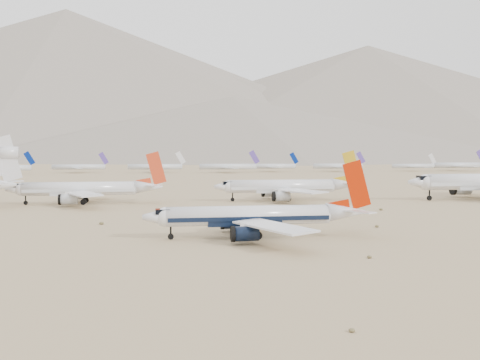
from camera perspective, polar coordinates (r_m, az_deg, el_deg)
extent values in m
plane|color=#9B7D5A|center=(101.80, 1.98, -5.50)|extent=(7000.00, 7000.00, 0.00)
cylinder|color=silver|center=(93.97, 0.92, -3.79)|extent=(28.90, 3.42, 3.42)
cube|color=black|center=(94.02, 0.92, -4.05)|extent=(28.32, 3.47, 0.77)
sphere|color=silver|center=(92.62, -7.94, -3.92)|extent=(3.42, 3.42, 3.42)
cube|color=black|center=(92.51, -8.26, -3.34)|extent=(2.39, 2.22, 0.85)
cone|color=silver|center=(98.55, 11.23, -3.38)|extent=(7.22, 3.42, 3.42)
cube|color=silver|center=(84.61, 3.59, -4.96)|extent=(11.16, 17.59, 0.53)
cube|color=silver|center=(95.92, 12.70, -3.31)|extent=(4.59, 6.00, 0.20)
cylinder|color=black|center=(87.05, 0.67, -5.75)|extent=(4.01, 2.46, 2.46)
cube|color=silver|center=(104.34, 1.18, -3.44)|extent=(11.16, 17.59, 0.53)
cube|color=silver|center=(102.09, 11.33, -2.92)|extent=(4.59, 6.00, 0.20)
cylinder|color=black|center=(100.95, -0.67, -4.54)|extent=(4.01, 2.46, 2.46)
cube|color=#AF1B00|center=(98.83, 12.35, -0.47)|extent=(5.48, 0.27, 9.02)
cylinder|color=black|center=(93.11, -7.40, -6.00)|extent=(1.02, 0.43, 1.02)
cylinder|color=black|center=(92.29, 1.91, -5.93)|extent=(1.43, 0.85, 1.43)
cylinder|color=black|center=(96.94, 1.38, -5.50)|extent=(1.43, 0.85, 1.43)
sphere|color=silver|center=(175.05, 19.21, -0.21)|extent=(4.99, 4.99, 4.99)
cube|color=black|center=(174.63, 19.01, 0.24)|extent=(3.50, 3.25, 1.25)
cube|color=silver|center=(199.58, 23.28, -0.16)|extent=(15.91, 25.07, 0.77)
cylinder|color=silver|center=(193.15, 22.57, -0.92)|extent=(5.72, 3.60, 3.60)
cylinder|color=black|center=(175.98, 19.55, -1.83)|extent=(1.50, 0.62, 1.50)
cylinder|color=silver|center=(165.10, 4.47, -0.65)|extent=(32.66, 3.97, 3.97)
cube|color=silver|center=(165.13, 4.47, -0.82)|extent=(32.01, 4.03, 0.89)
sphere|color=silver|center=(162.11, -1.15, -0.70)|extent=(3.97, 3.97, 3.97)
cube|color=black|center=(161.97, -1.36, -0.32)|extent=(2.78, 2.58, 0.99)
cone|color=silver|center=(170.87, 11.07, -0.47)|extent=(8.17, 3.97, 3.97)
cube|color=silver|center=(154.64, 6.37, -1.16)|extent=(12.61, 19.88, 0.61)
cube|color=silver|center=(167.87, 12.02, -0.37)|extent=(5.18, 6.78, 0.24)
cylinder|color=silver|center=(157.02, 4.51, -1.74)|extent=(4.54, 2.86, 2.86)
cube|color=silver|center=(176.90, 4.40, -0.63)|extent=(12.61, 19.88, 0.61)
cube|color=silver|center=(174.93, 11.14, -0.23)|extent=(5.18, 6.78, 0.24)
cylinder|color=silver|center=(172.74, 3.26, -1.31)|extent=(4.54, 2.86, 2.86)
cube|color=gold|center=(171.42, 11.80, 1.43)|extent=(6.19, 0.32, 10.20)
cylinder|color=black|center=(162.55, -0.80, -2.10)|extent=(1.19, 0.50, 1.19)
cylinder|color=black|center=(163.01, 5.16, -2.01)|extent=(1.67, 0.99, 1.67)
cylinder|color=black|center=(168.39, 4.70, -1.85)|extent=(1.67, 0.99, 1.67)
cylinder|color=silver|center=(161.31, -16.73, -0.88)|extent=(31.90, 3.90, 3.90)
cube|color=silver|center=(161.34, -16.73, -1.05)|extent=(31.26, 3.96, 0.88)
sphere|color=silver|center=(164.25, -22.25, -0.91)|extent=(3.90, 3.90, 3.90)
cube|color=black|center=(164.32, -22.46, -0.54)|extent=(2.73, 2.53, 0.97)
cone|color=silver|center=(159.79, -9.71, -0.72)|extent=(7.98, 3.90, 3.90)
cube|color=silver|center=(149.90, -16.38, -1.42)|extent=(12.32, 19.42, 0.60)
cube|color=silver|center=(156.07, -9.16, -0.63)|extent=(5.06, 6.62, 0.23)
cylinder|color=silver|center=(153.95, -17.77, -1.98)|extent=(4.43, 2.81, 2.81)
cube|color=silver|center=(172.19, -15.41, -0.85)|extent=(12.32, 19.42, 0.60)
cube|color=silver|center=(163.43, -9.15, -0.47)|extent=(5.06, 6.62, 0.23)
cylinder|color=silver|center=(169.54, -16.95, -1.53)|extent=(4.43, 2.81, 2.81)
cube|color=red|center=(159.52, -8.93, 1.26)|extent=(6.05, 0.31, 9.96)
cylinder|color=black|center=(164.33, -21.89, -2.26)|extent=(1.17, 0.49, 1.17)
cylinder|color=black|center=(158.72, -16.37, -2.26)|extent=(1.64, 0.97, 1.64)
cylinder|color=black|center=(164.11, -16.12, -2.09)|extent=(1.64, 0.97, 1.64)
cube|color=silver|center=(164.03, -23.42, -0.15)|extent=(6.61, 8.64, 0.30)
cube|color=silver|center=(158.97, -23.60, 2.13)|extent=(7.89, 0.40, 13.01)
cylinder|color=silver|center=(158.88, -23.51, 2.71)|extent=(5.21, 3.23, 3.23)
cylinder|color=silver|center=(396.42, -24.13, 1.19)|extent=(39.06, 3.86, 3.86)
cube|color=navy|center=(391.86, -21.55, 2.18)|extent=(7.78, 0.39, 9.80)
cube|color=silver|center=(406.19, -23.75, 1.15)|extent=(10.29, 17.98, 0.39)
cylinder|color=silver|center=(404.97, -16.82, 1.35)|extent=(37.51, 3.71, 3.71)
cube|color=#52399B|center=(402.80, -14.35, 2.26)|extent=(7.47, 0.37, 9.41)
cube|color=silver|center=(395.38, -17.01, 1.23)|extent=(9.88, 17.27, 0.37)
cube|color=silver|center=(414.60, -16.64, 1.31)|extent=(9.88, 17.27, 0.37)
cylinder|color=silver|center=(394.04, -9.03, 1.41)|extent=(39.19, 3.87, 3.87)
cube|color=silver|center=(394.30, -6.36, 2.38)|extent=(7.80, 0.39, 9.83)
cube|color=silver|center=(383.91, -9.04, 1.28)|extent=(10.32, 18.04, 0.39)
cube|color=silver|center=(404.19, -9.03, 1.36)|extent=(10.32, 18.04, 0.39)
cylinder|color=silver|center=(389.05, -1.30, 1.44)|extent=(41.48, 4.10, 4.10)
cube|color=#52399B|center=(391.98, 1.53, 2.46)|extent=(8.26, 0.41, 10.40)
cube|color=silver|center=(378.43, -1.08, 1.30)|extent=(10.93, 19.09, 0.41)
cube|color=silver|center=(399.70, -1.50, 1.39)|extent=(10.93, 19.09, 0.41)
cylinder|color=silver|center=(409.19, 3.42, 1.48)|extent=(37.01, 3.66, 3.66)
cube|color=navy|center=(413.14, 5.78, 2.34)|extent=(7.37, 0.37, 9.28)
cube|color=silver|center=(399.86, 3.71, 1.37)|extent=(9.75, 17.04, 0.37)
cube|color=silver|center=(418.57, 3.14, 1.44)|extent=(9.75, 17.04, 0.37)
cylinder|color=silver|center=(417.48, 10.42, 1.48)|extent=(38.78, 3.83, 3.83)
cube|color=#52399B|center=(423.75, 12.76, 2.35)|extent=(7.72, 0.38, 9.73)
cube|color=silver|center=(408.04, 10.89, 1.36)|extent=(10.22, 17.85, 0.38)
cube|color=silver|center=(426.98, 9.98, 1.44)|extent=(10.22, 17.85, 0.38)
cylinder|color=silver|center=(442.14, 17.98, 1.44)|extent=(34.25, 3.38, 3.38)
cube|color=silver|center=(449.55, 19.82, 2.16)|extent=(6.82, 0.34, 8.59)
cube|color=silver|center=(434.27, 18.51, 1.33)|extent=(9.02, 15.77, 0.34)
cube|color=silver|center=(450.07, 17.47, 1.40)|extent=(9.02, 15.77, 0.34)
cylinder|color=silver|center=(462.38, 22.18, 1.48)|extent=(43.19, 4.27, 4.27)
cube|color=silver|center=(452.86, 22.91, 1.35)|extent=(11.38, 19.88, 0.43)
cube|color=silver|center=(472.01, 21.48, 1.44)|extent=(11.38, 19.88, 0.43)
cone|color=slate|center=(1824.12, -17.95, 9.78)|extent=(2444.00, 2444.00, 470.00)
cone|color=slate|center=(1597.45, -1.00, 6.77)|extent=(1824.00, 1824.00, 240.00)
cone|color=slate|center=(1908.20, 13.42, 8.18)|extent=(2356.00, 2356.00, 380.00)
cone|color=slate|center=(1211.98, -0.87, 5.60)|extent=(1260.00, 1260.00, 140.00)
ellipsoid|color=brown|center=(114.80, -14.55, -4.47)|extent=(0.98, 0.98, 0.54)
ellipsoid|color=brown|center=(47.23, 11.84, -15.41)|extent=(0.56, 0.56, 0.31)
ellipsoid|color=brown|center=(78.54, 13.65, -7.97)|extent=(0.70, 0.70, 0.39)
ellipsoid|color=brown|center=(110.45, 14.39, -4.79)|extent=(0.84, 0.84, 0.46)
ellipsoid|color=brown|center=(142.55, 14.80, -3.04)|extent=(0.98, 0.98, 0.54)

